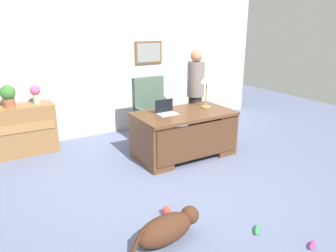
# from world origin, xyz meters

# --- Properties ---
(ground_plane) EXTENTS (12.00, 12.00, 0.00)m
(ground_plane) POSITION_xyz_m (0.00, 0.00, 0.00)
(ground_plane) COLOR slate
(back_wall) EXTENTS (7.00, 0.16, 2.70)m
(back_wall) POSITION_xyz_m (0.00, 2.60, 1.35)
(back_wall) COLOR silver
(back_wall) RESTS_ON ground_plane
(desk) EXTENTS (1.61, 0.92, 0.76)m
(desk) POSITION_xyz_m (0.56, 0.75, 0.41)
(desk) COLOR brown
(desk) RESTS_ON ground_plane
(credenza) EXTENTS (1.27, 0.50, 0.84)m
(credenza) POSITION_xyz_m (-1.86, 2.25, 0.42)
(credenza) COLOR olive
(credenza) RESTS_ON ground_plane
(armchair) EXTENTS (0.60, 0.59, 1.20)m
(armchair) POSITION_xyz_m (0.41, 1.63, 0.52)
(armchair) COLOR #475B4C
(armchair) RESTS_ON ground_plane
(person_standing) EXTENTS (0.32, 0.32, 1.68)m
(person_standing) POSITION_xyz_m (1.27, 1.48, 0.87)
(person_standing) COLOR #262323
(person_standing) RESTS_ON ground_plane
(dog_lying) EXTENTS (0.83, 0.37, 0.30)m
(dog_lying) POSITION_xyz_m (-0.82, -1.03, 0.15)
(dog_lying) COLOR #472819
(dog_lying) RESTS_ON ground_plane
(laptop) EXTENTS (0.32, 0.22, 0.22)m
(laptop) POSITION_xyz_m (0.25, 0.85, 0.81)
(laptop) COLOR #B2B5BA
(laptop) RESTS_ON desk
(desk_lamp) EXTENTS (0.22, 0.22, 0.61)m
(desk_lamp) POSITION_xyz_m (1.05, 0.84, 1.23)
(desk_lamp) COLOR #9E8447
(desk_lamp) RESTS_ON desk
(vase_with_flowers) EXTENTS (0.17, 0.17, 0.32)m
(vase_with_flowers) POSITION_xyz_m (-1.47, 2.25, 1.03)
(vase_with_flowers) COLOR #A1CAA1
(vase_with_flowers) RESTS_ON credenza
(potted_plant) EXTENTS (0.24, 0.24, 0.36)m
(potted_plant) POSITION_xyz_m (-1.89, 2.25, 1.04)
(potted_plant) COLOR brown
(potted_plant) RESTS_ON credenza
(dog_toy_ball) EXTENTS (0.11, 0.11, 0.11)m
(dog_toy_ball) POSITION_xyz_m (-0.59, -0.61, 0.05)
(dog_toy_ball) COLOR #E53F33
(dog_toy_ball) RESTS_ON ground_plane
(dog_toy_bone) EXTENTS (0.16, 0.10, 0.05)m
(dog_toy_bone) POSITION_xyz_m (0.39, -1.85, 0.03)
(dog_toy_bone) COLOR #D8338C
(dog_toy_bone) RESTS_ON ground_plane
(dog_toy_plush) EXTENTS (0.18, 0.15, 0.05)m
(dog_toy_plush) POSITION_xyz_m (0.09, -1.38, 0.03)
(dog_toy_plush) COLOR green
(dog_toy_plush) RESTS_ON ground_plane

